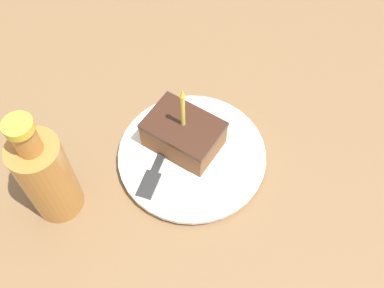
{
  "coord_description": "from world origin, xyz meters",
  "views": [
    {
      "loc": [
        0.33,
        0.21,
        0.62
      ],
      "look_at": [
        0.03,
        0.01,
        0.04
      ],
      "focal_mm": 42.0,
      "sensor_mm": 36.0,
      "label": 1
    }
  ],
  "objects": [
    {
      "name": "bottle",
      "position": [
        0.2,
        -0.11,
        0.08
      ],
      "size": [
        0.07,
        0.07,
        0.21
      ],
      "color": "#B27233",
      "rests_on": "ground_plane"
    },
    {
      "name": "ground_plane",
      "position": [
        0.0,
        0.0,
        -0.02
      ],
      "size": [
        2.4,
        2.4,
        0.04
      ],
      "color": "brown",
      "rests_on": "ground"
    },
    {
      "name": "cake_slice",
      "position": [
        0.02,
        -0.01,
        0.05
      ],
      "size": [
        0.08,
        0.11,
        0.13
      ],
      "color": "brown",
      "rests_on": "plate"
    },
    {
      "name": "plate",
      "position": [
        0.03,
        0.01,
        0.01
      ],
      "size": [
        0.23,
        0.23,
        0.02
      ],
      "color": "white",
      "rests_on": "ground_plane"
    },
    {
      "name": "fork",
      "position": [
        0.05,
        -0.02,
        0.02
      ],
      "size": [
        0.18,
        0.06,
        0.0
      ],
      "color": "#262626",
      "rests_on": "plate"
    }
  ]
}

